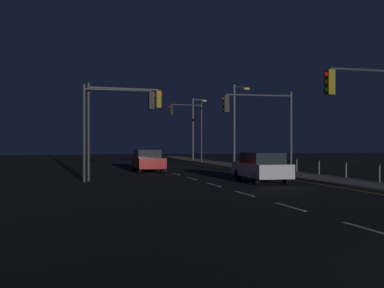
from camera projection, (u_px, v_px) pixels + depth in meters
name	position (u px, v px, depth m)	size (l,w,h in m)	color
ground_plane	(210.00, 184.00, 23.36)	(112.00, 112.00, 0.00)	black
sidewalk_right	(328.00, 180.00, 25.15)	(2.52, 77.00, 0.14)	gray
lane_markings_center	(192.00, 179.00, 26.73)	(0.14, 50.00, 0.01)	silver
lane_edge_line	(264.00, 175.00, 29.57)	(0.14, 53.00, 0.01)	gold
car	(261.00, 167.00, 24.27)	(2.06, 4.49, 1.57)	silver
car_oncoming	(148.00, 160.00, 32.72)	(1.91, 4.44, 1.57)	#B71414
traffic_light_far_right	(366.00, 102.00, 18.14)	(3.41, 0.34, 5.02)	#2D3033
traffic_light_far_center	(117.00, 114.00, 24.96)	(3.92, 0.34, 5.15)	#2D3033
traffic_light_near_left	(260.00, 116.00, 26.80)	(4.26, 0.50, 4.90)	#38383D
traffic_light_overhead_east	(122.00, 112.00, 25.47)	(4.18, 0.49, 5.28)	#2D3033
traffic_light_far_left	(188.00, 121.00, 44.22)	(3.44, 0.74, 5.71)	#2D3033
street_lamp_corner	(195.00, 123.00, 50.37)	(1.62, 0.36, 6.66)	#4C4C51
street_lamp_far_end	(237.00, 117.00, 37.14)	(1.63, 0.78, 6.52)	#4C4C51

